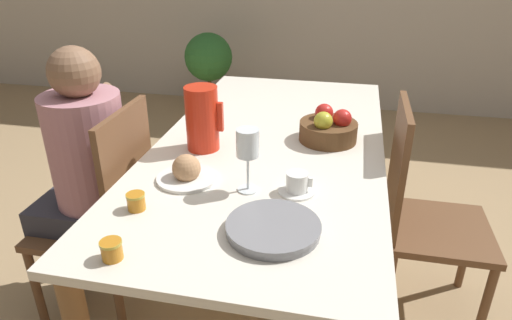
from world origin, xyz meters
TOP-DOWN VIEW (x-y plane):
  - ground_plane at (0.00, 0.00)m, footprint 20.00×20.00m
  - dining_table at (0.00, 0.00)m, footprint 0.90×1.81m
  - chair_person_side at (-0.63, -0.24)m, footprint 0.42×0.42m
  - chair_opposite at (0.63, 0.04)m, footprint 0.42×0.42m
  - person_seated at (-0.72, -0.21)m, footprint 0.39×0.41m
  - red_pitcher at (-0.24, -0.11)m, footprint 0.15×0.13m
  - wine_glass_water at (0.00, -0.40)m, footprint 0.07×0.07m
  - teacup_near_person at (0.16, -0.38)m, footprint 0.12×0.12m
  - serving_tray at (0.12, -0.61)m, footprint 0.27×0.27m
  - bread_plate at (-0.22, -0.37)m, footprint 0.21×0.21m
  - jam_jar_amber at (-0.26, -0.81)m, footprint 0.06×0.06m
  - jam_jar_red at (-0.30, -0.58)m, footprint 0.06×0.06m
  - fruit_bowl at (0.23, 0.07)m, footprint 0.23×0.23m
  - potted_plant at (-0.96, 2.18)m, footprint 0.42×0.42m

SIDE VIEW (x-z plane):
  - ground_plane at x=0.00m, z-range 0.00..0.00m
  - potted_plant at x=-0.96m, z-range 0.07..0.84m
  - chair_person_side at x=-0.63m, z-range 0.02..0.97m
  - chair_opposite at x=0.63m, z-range 0.02..0.97m
  - dining_table at x=0.00m, z-range 0.28..1.05m
  - person_seated at x=-0.72m, z-range 0.11..1.27m
  - serving_tray at x=0.12m, z-range 0.77..0.80m
  - jam_jar_amber at x=-0.26m, z-range 0.77..0.83m
  - jam_jar_red at x=-0.30m, z-range 0.77..0.83m
  - teacup_near_person at x=0.16m, z-range 0.76..0.83m
  - bread_plate at x=-0.22m, z-range 0.75..0.85m
  - fruit_bowl at x=0.23m, z-range 0.75..0.89m
  - red_pitcher at x=-0.24m, z-range 0.77..1.02m
  - wine_glass_water at x=0.00m, z-range 0.82..1.04m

